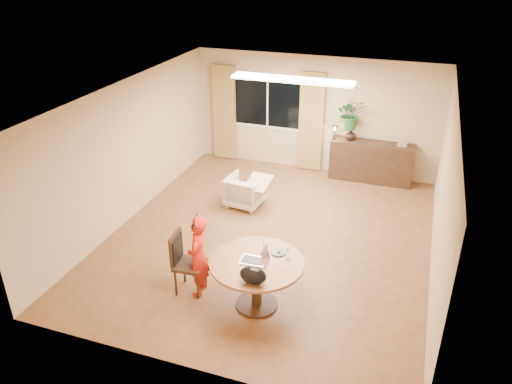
% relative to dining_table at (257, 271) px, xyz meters
% --- Properties ---
extents(floor, '(6.50, 6.50, 0.00)m').
position_rel_dining_table_xyz_m(floor, '(-0.38, 1.84, -0.60)').
color(floor, brown).
rests_on(floor, ground).
extents(ceiling, '(6.50, 6.50, 0.00)m').
position_rel_dining_table_xyz_m(ceiling, '(-0.38, 1.84, 2.00)').
color(ceiling, white).
rests_on(ceiling, wall_back).
extents(wall_back, '(5.50, 0.00, 5.50)m').
position_rel_dining_table_xyz_m(wall_back, '(-0.38, 5.09, 0.70)').
color(wall_back, tan).
rests_on(wall_back, floor).
extents(wall_left, '(0.00, 6.50, 6.50)m').
position_rel_dining_table_xyz_m(wall_left, '(-3.13, 1.84, 0.70)').
color(wall_left, tan).
rests_on(wall_left, floor).
extents(wall_right, '(0.00, 6.50, 6.50)m').
position_rel_dining_table_xyz_m(wall_right, '(2.37, 1.84, 0.70)').
color(wall_right, tan).
rests_on(wall_right, floor).
extents(window, '(1.70, 0.03, 1.30)m').
position_rel_dining_table_xyz_m(window, '(-1.48, 5.07, 0.90)').
color(window, white).
rests_on(window, wall_back).
extents(curtain_left, '(0.55, 0.08, 2.25)m').
position_rel_dining_table_xyz_m(curtain_left, '(-2.53, 5.00, 0.55)').
color(curtain_left, olive).
rests_on(curtain_left, wall_back).
extents(curtain_right, '(0.55, 0.08, 2.25)m').
position_rel_dining_table_xyz_m(curtain_right, '(-0.43, 5.00, 0.55)').
color(curtain_right, olive).
rests_on(curtain_right, wall_back).
extents(ceiling_panel, '(2.20, 0.35, 0.05)m').
position_rel_dining_table_xyz_m(ceiling_panel, '(-0.38, 3.04, 1.97)').
color(ceiling_panel, white).
rests_on(ceiling_panel, ceiling).
extents(dining_table, '(1.34, 1.34, 0.76)m').
position_rel_dining_table_xyz_m(dining_table, '(0.00, 0.00, 0.00)').
color(dining_table, brown).
rests_on(dining_table, floor).
extents(dining_chair, '(0.50, 0.47, 0.98)m').
position_rel_dining_table_xyz_m(dining_chair, '(-1.06, 0.01, -0.11)').
color(dining_chair, black).
rests_on(dining_chair, floor).
extents(child, '(0.50, 0.36, 1.28)m').
position_rel_dining_table_xyz_m(child, '(-0.91, 0.02, 0.04)').
color(child, '#BB2C0E').
rests_on(child, floor).
extents(laptop, '(0.39, 0.27, 0.26)m').
position_rel_dining_table_xyz_m(laptop, '(-0.05, -0.01, 0.29)').
color(laptop, '#B7B7BC').
rests_on(laptop, dining_table).
extents(tumbler, '(0.08, 0.08, 0.11)m').
position_rel_dining_table_xyz_m(tumbler, '(0.03, 0.30, 0.22)').
color(tumbler, white).
rests_on(tumbler, dining_table).
extents(wine_glass, '(0.08, 0.08, 0.20)m').
position_rel_dining_table_xyz_m(wine_glass, '(0.40, 0.19, 0.26)').
color(wine_glass, white).
rests_on(wine_glass, dining_table).
extents(pot_lid, '(0.23, 0.23, 0.04)m').
position_rel_dining_table_xyz_m(pot_lid, '(0.23, 0.30, 0.18)').
color(pot_lid, white).
rests_on(pot_lid, dining_table).
extents(handbag, '(0.41, 0.29, 0.24)m').
position_rel_dining_table_xyz_m(handbag, '(0.11, -0.48, 0.28)').
color(handbag, black).
rests_on(handbag, dining_table).
extents(armchair, '(0.74, 0.75, 0.63)m').
position_rel_dining_table_xyz_m(armchair, '(-1.23, 2.86, -0.28)').
color(armchair, '#BFAC98').
rests_on(armchair, floor).
extents(throw, '(0.50, 0.59, 0.03)m').
position_rel_dining_table_xyz_m(throw, '(-0.93, 2.81, 0.04)').
color(throw, beige).
rests_on(throw, armchair).
extents(sideboard, '(1.78, 0.44, 0.89)m').
position_rel_dining_table_xyz_m(sideboard, '(0.98, 4.85, -0.15)').
color(sideboard, black).
rests_on(sideboard, floor).
extents(vase, '(0.26, 0.26, 0.25)m').
position_rel_dining_table_xyz_m(vase, '(0.48, 4.85, 0.42)').
color(vase, black).
rests_on(vase, sideboard).
extents(bouquet, '(0.73, 0.68, 0.66)m').
position_rel_dining_table_xyz_m(bouquet, '(0.45, 4.85, 0.87)').
color(bouquet, '#2B6927').
rests_on(bouquet, vase).
extents(book_stack, '(0.24, 0.20, 0.09)m').
position_rel_dining_table_xyz_m(book_stack, '(1.58, 4.85, 0.33)').
color(book_stack, '#91674A').
rests_on(book_stack, sideboard).
extents(desk_lamp, '(0.16, 0.16, 0.31)m').
position_rel_dining_table_xyz_m(desk_lamp, '(0.14, 4.80, 0.45)').
color(desk_lamp, black).
rests_on(desk_lamp, sideboard).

